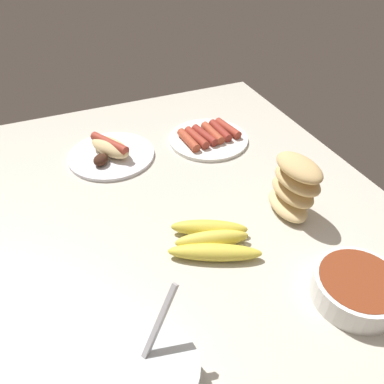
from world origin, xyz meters
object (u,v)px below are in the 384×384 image
object	(u,v)px
plate_hotdog_assembled	(110,152)
plate_sausages	(208,137)
bread_stack	(294,186)
bowl_coleslaw	(153,375)
banana_bunch	(212,240)
bowl_chili	(357,287)

from	to	relation	value
plate_hotdog_assembled	plate_sausages	distance (cm)	28.54
plate_hotdog_assembled	bread_stack	bearing A→B (deg)	-139.29
bowl_coleslaw	bread_stack	bearing A→B (deg)	-58.38
banana_bunch	plate_hotdog_assembled	bearing A→B (deg)	15.49
banana_bunch	plate_hotdog_assembled	world-z (taller)	plate_hotdog_assembled
banana_bunch	plate_sausages	bearing A→B (deg)	-23.92
banana_bunch	bread_stack	distance (cm)	22.14
plate_hotdog_assembled	plate_sausages	xyz separation A→B (cm)	(-2.53, -28.43, -0.59)
banana_bunch	bread_stack	size ratio (longest dim) A/B	1.35
bread_stack	banana_bunch	bearing A→B (deg)	98.28
bowl_chili	bread_stack	world-z (taller)	bread_stack
bowl_chili	plate_hotdog_assembled	world-z (taller)	plate_hotdog_assembled
banana_bunch	bread_stack	world-z (taller)	bread_stack
bowl_chili	bread_stack	xyz separation A→B (cm)	(24.72, -2.67, 4.39)
bowl_coleslaw	bread_stack	size ratio (longest dim) A/B	1.06
plate_sausages	bread_stack	bearing A→B (deg)	-173.25
banana_bunch	bowl_chili	size ratio (longest dim) A/B	1.22
bowl_coleslaw	plate_sausages	bearing A→B (deg)	-31.49
bowl_chili	bowl_coleslaw	distance (cm)	38.84
bowl_chili	bread_stack	bearing A→B (deg)	-6.17
banana_bunch	plate_sausages	xyz separation A→B (cm)	(38.46, -17.06, -0.60)
banana_bunch	bowl_coleslaw	bearing A→B (deg)	137.95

